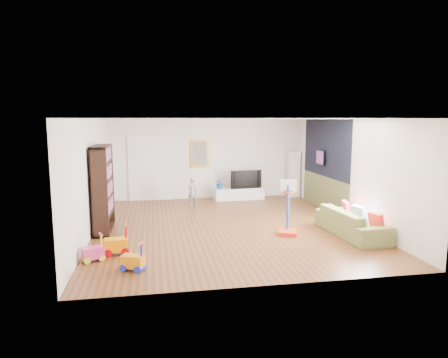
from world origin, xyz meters
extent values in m
cube|color=brown|center=(0.00, 0.00, 0.00)|extent=(6.50, 7.50, 0.00)
cube|color=white|center=(0.00, 0.00, 2.70)|extent=(6.50, 7.50, 0.00)
cube|color=silver|center=(0.00, 3.75, 1.35)|extent=(6.50, 0.00, 2.70)
cube|color=white|center=(0.00, -3.75, 1.35)|extent=(6.50, 0.00, 2.70)
cube|color=silver|center=(-3.25, 0.00, 1.35)|extent=(0.00, 7.50, 2.70)
cube|color=silver|center=(3.25, 0.00, 1.35)|extent=(0.00, 7.50, 2.70)
cube|color=black|center=(3.23, 1.40, 1.85)|extent=(0.01, 3.20, 1.70)
cube|color=brown|center=(3.23, 1.40, 0.50)|extent=(0.01, 3.20, 1.00)
cube|color=white|center=(-1.90, 3.71, 1.05)|extent=(1.45, 0.06, 2.10)
cube|color=gold|center=(-0.25, 3.71, 1.55)|extent=(0.62, 0.06, 0.92)
cube|color=#7F3F8C|center=(3.17, 1.60, 1.55)|extent=(0.04, 0.56, 0.46)
cube|color=white|center=(1.03, 3.27, 0.20)|extent=(1.70, 0.52, 0.39)
cube|color=white|center=(3.01, 3.48, 0.79)|extent=(0.38, 0.38, 1.59)
cube|color=black|center=(-3.01, 0.11, 1.04)|extent=(0.37, 1.42, 2.07)
imported|color=olive|center=(2.72, -1.32, 0.31)|extent=(0.96, 2.16, 0.62)
cube|color=red|center=(1.27, -0.98, 0.64)|extent=(0.60, 0.66, 1.28)
cube|color=#FF9500|center=(-2.57, -1.75, 0.31)|extent=(0.48, 0.33, 0.61)
cube|color=orange|center=(-2.20, -2.69, 0.26)|extent=(0.46, 0.39, 0.53)
cube|color=#E83991|center=(-2.98, -2.07, 0.26)|extent=(0.45, 0.37, 0.51)
imported|color=gray|center=(-0.63, 2.49, 0.46)|extent=(0.40, 0.35, 0.91)
imported|color=black|center=(1.23, 3.26, 0.70)|extent=(1.09, 0.25, 0.62)
imported|color=navy|center=(0.37, 3.28, 0.58)|extent=(0.38, 0.34, 0.38)
cube|color=red|center=(2.96, -1.95, 0.49)|extent=(0.18, 0.38, 0.37)
cube|color=white|center=(2.92, -1.30, 0.49)|extent=(0.17, 0.43, 0.42)
cube|color=#D22442|center=(2.92, -0.67, 0.49)|extent=(0.18, 0.39, 0.38)
camera|label=1|loc=(-1.79, -9.71, 2.68)|focal=32.00mm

